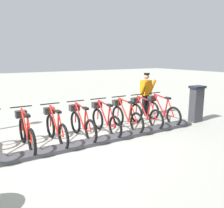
% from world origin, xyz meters
% --- Properties ---
extents(ground_plane, '(60.00, 60.00, 0.00)m').
position_xyz_m(ground_plane, '(0.00, 0.00, 0.00)').
color(ground_plane, '#B1B2A4').
extents(dock_rail_base, '(0.44, 8.41, 0.10)m').
position_xyz_m(dock_rail_base, '(0.00, 0.00, 0.05)').
color(dock_rail_base, '#47474C').
rests_on(dock_rail_base, ground).
extents(payment_kiosk, '(0.36, 0.52, 1.28)m').
position_xyz_m(payment_kiosk, '(0.05, -4.71, 0.67)').
color(payment_kiosk, '#38383D').
rests_on(payment_kiosk, ground).
extents(bike_docked_0, '(1.72, 0.54, 1.02)m').
position_xyz_m(bike_docked_0, '(0.63, -3.61, 0.43)').
color(bike_docked_0, black).
rests_on(bike_docked_0, ground).
extents(bike_docked_1, '(1.72, 0.54, 1.02)m').
position_xyz_m(bike_docked_1, '(0.63, -2.85, 0.43)').
color(bike_docked_1, black).
rests_on(bike_docked_1, ground).
extents(bike_docked_2, '(1.72, 0.54, 1.02)m').
position_xyz_m(bike_docked_2, '(0.63, -2.08, 0.43)').
color(bike_docked_2, black).
rests_on(bike_docked_2, ground).
extents(bike_docked_3, '(1.72, 0.54, 1.02)m').
position_xyz_m(bike_docked_3, '(0.63, -1.32, 0.43)').
color(bike_docked_3, black).
rests_on(bike_docked_3, ground).
extents(bike_docked_4, '(1.72, 0.54, 1.02)m').
position_xyz_m(bike_docked_4, '(0.63, -0.56, 0.43)').
color(bike_docked_4, black).
rests_on(bike_docked_4, ground).
extents(bike_docked_5, '(1.72, 0.54, 1.02)m').
position_xyz_m(bike_docked_5, '(0.63, 0.20, 0.43)').
color(bike_docked_5, black).
rests_on(bike_docked_5, ground).
extents(bike_docked_6, '(1.72, 0.54, 1.02)m').
position_xyz_m(bike_docked_6, '(0.63, 0.96, 0.43)').
color(bike_docked_6, black).
rests_on(bike_docked_6, ground).
extents(worker_near_rack, '(0.49, 0.66, 1.66)m').
position_xyz_m(worker_near_rack, '(1.67, -3.78, 0.91)').
color(worker_near_rack, white).
rests_on(worker_near_rack, ground).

